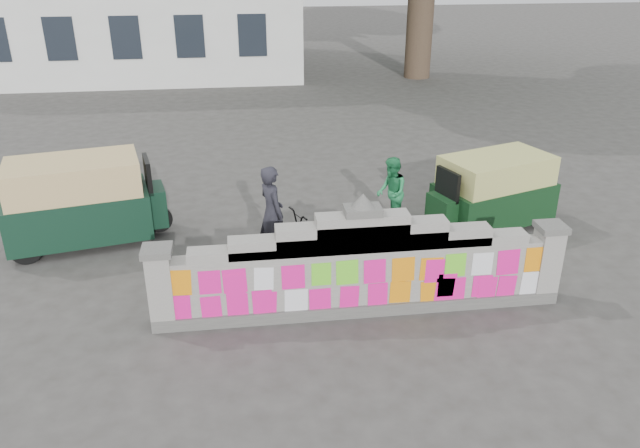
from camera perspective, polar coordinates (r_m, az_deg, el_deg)
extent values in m
plane|color=#383533|center=(10.01, 3.64, -7.95)|extent=(100.00, 100.00, 0.00)
cube|color=#4C4C49|center=(9.96, 3.66, -7.46)|extent=(6.40, 0.42, 0.20)
cube|color=gray|center=(9.70, 3.74, -4.95)|extent=(6.40, 0.32, 1.00)
cube|color=gray|center=(9.44, 3.83, -1.94)|extent=(5.20, 0.32, 0.14)
cube|color=gray|center=(9.41, 3.84, -1.56)|extent=(4.00, 0.32, 0.28)
cube|color=gray|center=(9.37, 3.86, -1.12)|extent=(2.60, 0.32, 0.44)
cube|color=gray|center=(9.34, 3.87, -0.73)|extent=(1.40, 0.32, 0.58)
cube|color=#4C4C49|center=(9.20, 3.93, 1.24)|extent=(0.55, 0.36, 0.12)
cone|color=#4C4C49|center=(9.14, 3.96, 2.16)|extent=(0.36, 0.36, 0.22)
cube|color=gray|center=(9.62, -14.30, -5.90)|extent=(0.36, 0.40, 1.24)
cube|color=#4C4C49|center=(9.31, -14.71, -2.38)|extent=(0.44, 0.44, 0.10)
cube|color=gray|center=(10.66, 19.90, -3.51)|extent=(0.36, 0.40, 1.24)
cube|color=#4C4C49|center=(10.39, 20.42, -0.28)|extent=(0.44, 0.44, 0.10)
cylinder|color=#38281E|center=(27.49, 9.23, 19.28)|extent=(1.10, 1.10, 6.00)
imported|color=black|center=(11.01, -4.32, -1.80)|extent=(2.00, 1.34, 0.99)
imported|color=#222129|center=(10.86, -4.38, -0.17)|extent=(0.61, 0.72, 1.69)
imported|color=#24844B|center=(12.66, 6.53, 2.86)|extent=(0.60, 0.74, 1.46)
cube|color=black|center=(12.79, -21.13, 0.86)|extent=(2.82, 1.91, 0.86)
cube|color=tan|center=(12.53, -21.65, 4.02)|extent=(2.60, 1.81, 0.65)
cube|color=black|center=(12.79, -15.16, 1.70)|extent=(0.68, 0.85, 0.75)
cube|color=black|center=(12.56, -15.48, 4.42)|extent=(0.24, 0.76, 0.65)
cylinder|color=black|center=(12.92, -14.53, 0.45)|extent=(0.55, 0.24, 0.54)
cylinder|color=black|center=(12.46, -25.31, -2.16)|extent=(0.55, 0.24, 0.54)
cylinder|color=black|center=(13.54, -25.01, -0.03)|extent=(0.55, 0.24, 0.54)
cube|color=black|center=(13.15, 15.54, 2.00)|extent=(2.59, 1.93, 0.77)
cube|color=tan|center=(12.92, 15.87, 4.75)|extent=(2.39, 1.82, 0.58)
cube|color=black|center=(12.42, 11.37, 1.09)|extent=(0.67, 0.79, 0.67)
cube|color=black|center=(12.21, 11.59, 3.57)|extent=(0.29, 0.66, 0.58)
cylinder|color=black|center=(12.48, 10.91, -0.21)|extent=(0.49, 0.26, 0.48)
cylinder|color=black|center=(14.17, 16.65, 2.23)|extent=(0.49, 0.26, 0.48)
cylinder|color=black|center=(13.49, 19.63, 0.68)|extent=(0.49, 0.26, 0.48)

